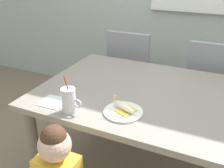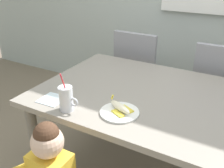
# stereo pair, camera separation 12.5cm
# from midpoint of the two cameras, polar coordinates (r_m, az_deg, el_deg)

# --- Properties ---
(dining_table) EXTENTS (1.38, 1.06, 0.75)m
(dining_table) POSITION_cam_midpoint_polar(r_m,az_deg,el_deg) (1.80, 8.56, -4.34)
(dining_table) COLOR gray
(dining_table) RESTS_ON ground
(dining_chair_left) EXTENTS (0.44, 0.45, 0.96)m
(dining_chair_left) POSITION_cam_midpoint_polar(r_m,az_deg,el_deg) (2.61, 7.27, 2.80)
(dining_chair_left) COLOR gray
(dining_chair_left) RESTS_ON ground
(dining_chair_right) EXTENTS (0.44, 0.44, 0.96)m
(dining_chair_right) POSITION_cam_midpoint_polar(r_m,az_deg,el_deg) (2.44, 23.93, -1.09)
(dining_chair_right) COLOR gray
(dining_chair_right) RESTS_ON ground
(milk_cup) EXTENTS (0.13, 0.08, 0.25)m
(milk_cup) POSITION_cam_midpoint_polar(r_m,az_deg,el_deg) (1.51, -7.85, -3.58)
(milk_cup) COLOR silver
(milk_cup) RESTS_ON dining_table
(snack_plate) EXTENTS (0.23, 0.23, 0.01)m
(snack_plate) POSITION_cam_midpoint_polar(r_m,az_deg,el_deg) (1.49, 4.09, -6.37)
(snack_plate) COLOR white
(snack_plate) RESTS_ON dining_table
(peeled_banana) EXTENTS (0.17, 0.14, 0.07)m
(peeled_banana) POSITION_cam_midpoint_polar(r_m,az_deg,el_deg) (1.49, 4.24, -5.27)
(peeled_banana) COLOR #F4EAC6
(peeled_banana) RESTS_ON snack_plate
(paper_napkin) EXTENTS (0.16, 0.16, 0.00)m
(paper_napkin) POSITION_cam_midpoint_polar(r_m,az_deg,el_deg) (1.66, -11.14, -3.42)
(paper_napkin) COLOR silver
(paper_napkin) RESTS_ON dining_table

